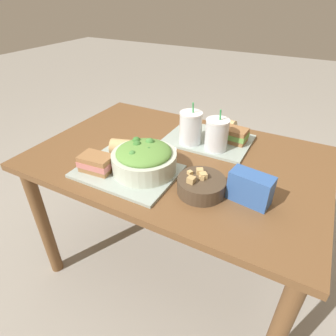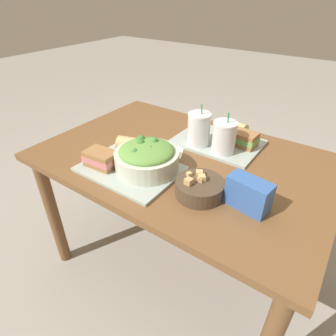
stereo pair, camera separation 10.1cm
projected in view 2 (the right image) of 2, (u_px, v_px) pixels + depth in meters
name	position (u px, v px, depth m)	size (l,w,h in m)	color
ground_plane	(179.00, 262.00, 1.60)	(12.00, 12.00, 0.00)	gray
dining_table	(182.00, 175.00, 1.27)	(1.23, 0.83, 0.70)	brown
tray_near	(130.00, 169.00, 1.12)	(0.38, 0.28, 0.01)	#99A89E
tray_far	(218.00, 142.00, 1.31)	(0.38, 0.28, 0.01)	#99A89E
salad_bowl	(147.00, 157.00, 1.08)	(0.25, 0.25, 0.12)	beige
soup_bowl	(200.00, 187.00, 0.98)	(0.17, 0.17, 0.08)	#473828
sandwich_near	(101.00, 159.00, 1.12)	(0.14, 0.10, 0.06)	olive
baguette_near	(136.00, 146.00, 1.20)	(0.17, 0.12, 0.07)	tan
sandwich_far	(242.00, 138.00, 1.26)	(0.14, 0.09, 0.06)	olive
baguette_far	(235.00, 128.00, 1.34)	(0.12, 0.08, 0.07)	tan
drink_cup_dark	(199.00, 130.00, 1.25)	(0.10, 0.10, 0.19)	silver
drink_cup_red	(224.00, 138.00, 1.19)	(0.10, 0.10, 0.18)	silver
chip_bag	(248.00, 194.00, 0.91)	(0.15, 0.09, 0.11)	#335BA3
napkin_folded	(167.00, 151.00, 1.25)	(0.17, 0.15, 0.00)	silver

